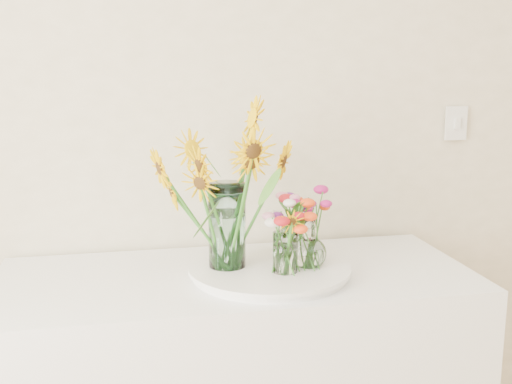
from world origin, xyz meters
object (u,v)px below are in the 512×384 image
tray (270,272)px  small_vase_b (309,243)px  mason_jar (227,226)px  small_vase_a (285,253)px  small_vase_c (292,239)px

tray → small_vase_b: small_vase_b is taller
mason_jar → small_vase_a: (0.15, -0.09, -0.07)m
small_vase_a → tray: bearing=117.9°
small_vase_a → mason_jar: bearing=150.6°
tray → small_vase_b: size_ratio=3.02×
small_vase_c → small_vase_b: bearing=-79.4°
mason_jar → tray: bearing=-12.5°
tray → mason_jar: size_ratio=1.79×
tray → small_vase_b: (0.11, -0.02, 0.09)m
mason_jar → small_vase_c: (0.21, 0.06, -0.07)m
tray → small_vase_c: 0.14m
small_vase_a → small_vase_b: 0.09m
mason_jar → small_vase_b: mason_jar is taller
small_vase_b → mason_jar: bearing=168.0°
small_vase_c → mason_jar: bearing=-164.1°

